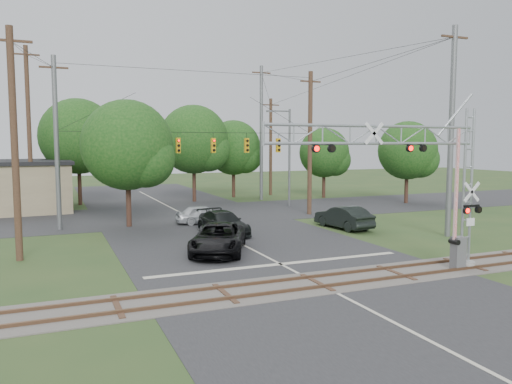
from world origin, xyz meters
name	(u,v)px	position (x,y,z in m)	size (l,w,h in m)	color
ground	(343,297)	(0.00, 0.00, 0.00)	(160.00, 160.00, 0.00)	#29431F
road_main	(246,247)	(0.00, 10.00, 0.01)	(14.00, 90.00, 0.02)	#272729
road_cross	(183,214)	(0.00, 24.00, 0.01)	(90.00, 12.00, 0.02)	#272729
railroad_track	(317,283)	(0.00, 2.00, 0.03)	(90.00, 3.20, 0.17)	#534E48
crossing_gantry	(414,172)	(4.52, 1.64, 4.53)	(10.77, 0.94, 7.34)	gray
traffic_signal_span	(208,144)	(0.91, 20.00, 5.73)	(19.34, 0.36, 11.50)	slate
pickup_black	(218,238)	(-1.93, 9.07, 0.78)	(2.60, 5.63, 1.56)	black
car_dark	(223,223)	(0.08, 14.18, 0.73)	(2.05, 5.04, 1.46)	black
sedan_silver	(203,214)	(0.17, 18.84, 0.67)	(1.59, 3.95, 1.35)	#BABEC2
suv_dark	(344,217)	(8.38, 13.13, 0.77)	(1.63, 4.68, 1.54)	black
streetlight	(288,152)	(10.08, 25.22, 4.97)	(2.37, 0.25, 8.88)	slate
utility_poles	(217,136)	(2.58, 22.80, 6.35)	(26.53, 27.61, 13.60)	#3C2A1C
treeline	(150,145)	(-1.14, 31.60, 5.65)	(50.89, 26.52, 9.99)	#3C251B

